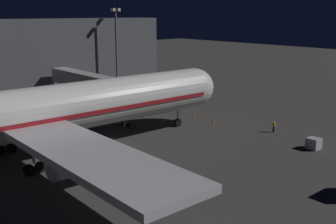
{
  "coord_description": "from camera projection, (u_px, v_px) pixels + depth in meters",
  "views": [
    {
      "loc": [
        -45.3,
        27.2,
        16.91
      ],
      "look_at": [
        -3.0,
        -9.07,
        3.5
      ],
      "focal_mm": 44.47,
      "sensor_mm": 36.0,
      "label": 1
    }
  ],
  "objects": [
    {
      "name": "traffic_cone_nose_starboard",
      "position": [
        194.0,
        116.0,
        68.23
      ],
      "size": [
        0.36,
        0.36,
        0.55
      ],
      "primitive_type": "cone",
      "color": "orange",
      "rests_on": "ground_plane"
    },
    {
      "name": "airliner_at_gate",
      "position": [
        29.0,
        115.0,
        47.41
      ],
      "size": [
        53.73,
        59.34,
        18.66
      ],
      "color": "silver",
      "rests_on": "ground_plane"
    },
    {
      "name": "ground_crew_near_nose_gear",
      "position": [
        274.0,
        126.0,
        59.96
      ],
      "size": [
        0.4,
        0.4,
        1.7
      ],
      "color": "black",
      "rests_on": "ground_plane"
    },
    {
      "name": "traffic_cone_nose_port",
      "position": [
        213.0,
        121.0,
        64.99
      ],
      "size": [
        0.36,
        0.36,
        0.55
      ],
      "primitive_type": "cone",
      "color": "orange",
      "rests_on": "ground_plane"
    },
    {
      "name": "baggage_container_mid_row",
      "position": [
        314.0,
        143.0,
        52.68
      ],
      "size": [
        1.54,
        1.52,
        1.41
      ],
      "primitive_type": "cube",
      "color": "#B7BABF",
      "rests_on": "ground_plane"
    },
    {
      "name": "ground_plane",
      "position": [
        101.0,
        144.0,
        54.6
      ],
      "size": [
        320.0,
        320.0,
        0.0
      ],
      "primitive_type": "plane",
      "color": "#383533"
    },
    {
      "name": "apron_floodlight_mast",
      "position": [
        116.0,
        46.0,
        83.56
      ],
      "size": [
        2.9,
        0.5,
        17.67
      ],
      "color": "#59595E",
      "rests_on": "ground_plane"
    },
    {
      "name": "jet_bridge",
      "position": [
        97.0,
        83.0,
        67.58
      ],
      "size": [
        24.32,
        3.4,
        7.14
      ],
      "color": "#9E9E99",
      "rests_on": "ground_plane"
    }
  ]
}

